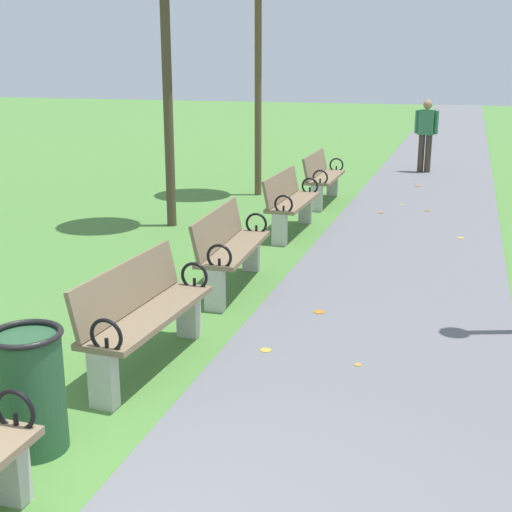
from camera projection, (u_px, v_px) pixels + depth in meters
The scene contains 8 objects.
paved_walkway at pixel (442, 152), 19.53m from camera, with size 2.54×44.00×0.02m, color slate.
park_bench_2 at pixel (144, 313), 5.75m from camera, with size 0.55×1.62×0.90m.
park_bench_3 at pixel (230, 247), 7.76m from camera, with size 0.54×1.62×0.90m.
park_bench_4 at pixel (290, 201), 10.29m from camera, with size 0.50×1.61×0.90m.
park_bench_5 at pixel (322, 176), 12.47m from camera, with size 0.48×1.60×0.90m.
pedestrian_walking at pixel (426, 132), 15.72m from camera, with size 0.53×0.27×1.62m.
trash_bin at pixel (31, 391), 4.53m from camera, with size 0.48×0.48×0.84m.
scattered_leaves at pixel (344, 259), 9.00m from camera, with size 4.05×14.49×0.02m.
Camera 1 is at (1.96, -2.27, 2.50)m, focal length 48.67 mm.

